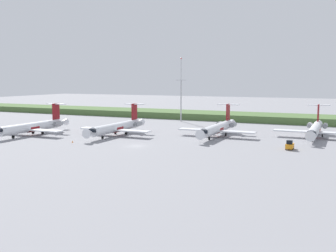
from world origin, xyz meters
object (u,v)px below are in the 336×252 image
object	(u,v)px
baggage_tug	(290,145)
regional_jet_third	(218,128)
antenna_mast	(181,95)
regional_jet_nearest	(33,127)
safety_cone_front_marker	(73,142)
regional_jet_fourth	(315,129)
regional_jet_second	(117,127)

from	to	relation	value
baggage_tug	regional_jet_third	bearing A→B (deg)	147.84
baggage_tug	antenna_mast	bearing A→B (deg)	135.38
antenna_mast	baggage_tug	bearing A→B (deg)	-44.62
regional_jet_nearest	antenna_mast	xyz separation A→B (m)	(25.96, 53.92, 7.85)
regional_jet_nearest	safety_cone_front_marker	distance (m)	21.36
regional_jet_fourth	safety_cone_front_marker	distance (m)	68.46
safety_cone_front_marker	baggage_tug	bearing A→B (deg)	13.87
baggage_tug	regional_jet_nearest	bearing A→B (deg)	-175.07
regional_jet_third	regional_jet_fourth	xyz separation A→B (m)	(26.36, 8.79, 0.00)
regional_jet_third	antenna_mast	world-z (taller)	antenna_mast
antenna_mast	regional_jet_fourth	bearing A→B (deg)	-25.33
regional_jet_third	safety_cone_front_marker	distance (m)	41.96
regional_jet_nearest	antenna_mast	distance (m)	60.35
baggage_tug	safety_cone_front_marker	world-z (taller)	baggage_tug
regional_jet_second	regional_jet_fourth	bearing A→B (deg)	19.48
regional_jet_second	antenna_mast	xyz separation A→B (m)	(2.33, 44.00, 7.85)
regional_jet_third	safety_cone_front_marker	xyz separation A→B (m)	(-31.74, -27.36, -2.26)
regional_jet_second	safety_cone_front_marker	distance (m)	17.38
regional_jet_second	safety_cone_front_marker	size ratio (longest dim) A/B	56.36
regional_jet_nearest	regional_jet_third	world-z (taller)	same
regional_jet_nearest	antenna_mast	size ratio (longest dim) A/B	1.24
regional_jet_second	antenna_mast	bearing A→B (deg)	86.97
regional_jet_second	regional_jet_third	xyz separation A→B (m)	(28.18, 10.50, 0.00)
regional_jet_third	regional_jet_fourth	distance (m)	27.78
regional_jet_second	regional_jet_third	world-z (taller)	same
regional_jet_nearest	regional_jet_third	xyz separation A→B (m)	(51.81, 20.42, 0.00)
regional_jet_second	safety_cone_front_marker	world-z (taller)	regional_jet_second
antenna_mast	safety_cone_front_marker	distance (m)	61.97
regional_jet_nearest	regional_jet_second	xyz separation A→B (m)	(23.63, 9.92, 0.00)
regional_jet_second	regional_jet_third	distance (m)	30.08
baggage_tug	regional_jet_fourth	bearing A→B (deg)	79.90
regional_jet_third	baggage_tug	distance (m)	26.38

